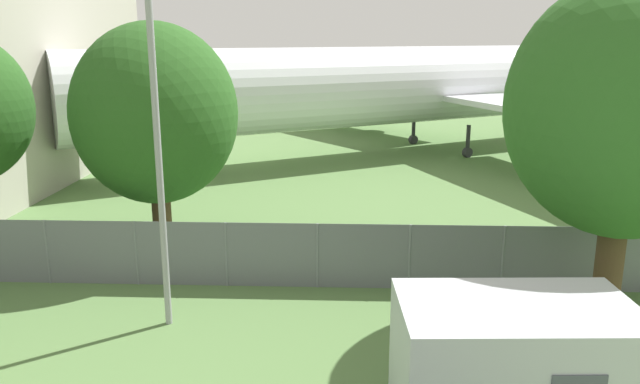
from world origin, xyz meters
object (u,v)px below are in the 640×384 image
(airplane, at_px, (421,85))
(tree_far_right, at_px, (155,114))
(portable_cabin, at_px, (513,374))
(tree_left_of_cabin, at_px, (628,109))

(airplane, bearing_deg, tree_far_right, 30.00)
(airplane, height_order, portable_cabin, airplane)
(airplane, distance_m, portable_cabin, 27.98)
(airplane, xyz_separation_m, tree_left_of_cabin, (2.02, -22.83, 1.22))
(tree_far_right, bearing_deg, portable_cabin, -47.28)
(portable_cabin, xyz_separation_m, tree_far_right, (-8.82, 9.55, 3.20))
(tree_left_of_cabin, bearing_deg, portable_cabin, -125.78)
(portable_cabin, bearing_deg, tree_far_right, 129.83)
(tree_left_of_cabin, xyz_separation_m, tree_far_right, (-12.40, 4.58, -0.76))
(portable_cabin, bearing_deg, airplane, 83.90)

